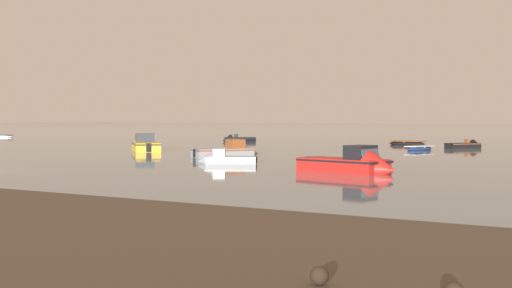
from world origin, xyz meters
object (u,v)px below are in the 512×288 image
at_px(rowboat_moored_0, 407,143).
at_px(motorboat_moored_2, 222,160).
at_px(motorboat_moored_4, 145,147).
at_px(rowboat_moored_5, 2,136).
at_px(motorboat_moored_0, 233,153).
at_px(rowboat_moored_3, 420,148).
at_px(motorboat_moored_6, 236,140).
at_px(motorboat_moored_5, 468,146).
at_px(motorboat_moored_1, 356,166).

xyz_separation_m(rowboat_moored_0, motorboat_moored_2, (0.65, -40.29, 0.04)).
height_order(motorboat_moored_2, motorboat_moored_4, motorboat_moored_4).
bearing_deg(rowboat_moored_5, motorboat_moored_0, 141.09).
distance_m(rowboat_moored_3, rowboat_moored_5, 75.81).
bearing_deg(motorboat_moored_6, motorboat_moored_0, 61.03).
height_order(motorboat_moored_5, rowboat_moored_3, motorboat_moored_5).
relative_size(motorboat_moored_4, rowboat_moored_3, 1.52).
xyz_separation_m(motorboat_moored_1, rowboat_moored_3, (-6.37, 30.59, -0.20)).
distance_m(rowboat_moored_0, motorboat_moored_1, 44.63).
bearing_deg(rowboat_moored_0, motorboat_moored_2, 101.69).
bearing_deg(motorboat_moored_2, motorboat_moored_4, -65.57).
height_order(rowboat_moored_0, motorboat_moored_0, motorboat_moored_0).
bearing_deg(motorboat_moored_0, motorboat_moored_5, 10.49).
bearing_deg(rowboat_moored_5, rowboat_moored_3, 158.17).
bearing_deg(rowboat_moored_3, motorboat_moored_4, 135.80).
relative_size(rowboat_moored_0, motorboat_moored_6, 0.98).
bearing_deg(motorboat_moored_1, rowboat_moored_0, 118.41).
distance_m(motorboat_moored_0, rowboat_moored_3, 22.27).
xyz_separation_m(motorboat_moored_0, motorboat_moored_4, (-13.77, 5.13, 0.06)).
bearing_deg(motorboat_moored_1, motorboat_moored_5, 108.18).
bearing_deg(rowboat_moored_0, motorboat_moored_5, 163.12).
xyz_separation_m(motorboat_moored_0, motorboat_moored_6, (-20.89, 32.44, -0.10)).
relative_size(motorboat_moored_1, rowboat_moored_5, 1.57).
relative_size(rowboat_moored_0, motorboat_moored_4, 0.76).
distance_m(motorboat_moored_1, motorboat_moored_2, 11.71).
bearing_deg(motorboat_moored_1, rowboat_moored_5, 166.53).
xyz_separation_m(motorboat_moored_0, rowboat_moored_3, (9.16, 20.30, -0.16)).
bearing_deg(motorboat_moored_2, rowboat_moored_5, -58.23).
height_order(motorboat_moored_0, rowboat_moored_5, motorboat_moored_0).
distance_m(motorboat_moored_4, motorboat_moored_6, 28.22).
distance_m(motorboat_moored_2, motorboat_moored_5, 36.73).
distance_m(rowboat_moored_0, rowboat_moored_5, 69.59).
distance_m(rowboat_moored_0, rowboat_moored_3, 13.62).
relative_size(motorboat_moored_2, rowboat_moored_3, 1.03).
bearing_deg(motorboat_moored_2, motorboat_moored_0, -91.66).
bearing_deg(motorboat_moored_1, motorboat_moored_2, 179.53).
height_order(motorboat_moored_0, motorboat_moored_5, motorboat_moored_0).
xyz_separation_m(motorboat_moored_6, rowboat_moored_5, (-45.16, -2.57, -0.05)).
height_order(rowboat_moored_0, motorboat_moored_1, motorboat_moored_1).
bearing_deg(motorboat_moored_0, motorboat_moored_6, 66.00).
relative_size(motorboat_moored_1, motorboat_moored_5, 1.52).
height_order(rowboat_moored_0, rowboat_moored_3, rowboat_moored_0).
bearing_deg(rowboat_moored_5, motorboat_moored_6, 168.68).
relative_size(motorboat_moored_5, motorboat_moored_6, 0.88).
relative_size(rowboat_moored_0, motorboat_moored_2, 1.13).
xyz_separation_m(motorboat_moored_4, rowboat_moored_5, (-52.28, 24.73, -0.21)).
relative_size(motorboat_moored_1, motorboat_moored_6, 1.34).
bearing_deg(motorboat_moored_0, motorboat_moored_1, -90.32).
distance_m(motorboat_moored_2, motorboat_moored_6, 47.23).
relative_size(rowboat_moored_3, rowboat_moored_5, 0.98).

